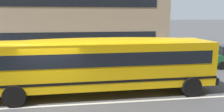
% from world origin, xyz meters
% --- Properties ---
extents(ground_plane, '(400.00, 400.00, 0.00)m').
position_xyz_m(ground_plane, '(0.00, 0.00, 0.00)').
color(ground_plane, '#4C4C4F').
extents(sidewalk_far, '(120.00, 3.00, 0.01)m').
position_xyz_m(sidewalk_far, '(0.00, 8.17, 0.01)').
color(sidewalk_far, gray).
rests_on(sidewalk_far, ground_plane).
extents(lane_centreline, '(110.00, 0.16, 0.01)m').
position_xyz_m(lane_centreline, '(0.00, 0.00, 0.00)').
color(lane_centreline, silver).
rests_on(lane_centreline, ground_plane).
extents(school_bus, '(12.42, 2.94, 2.77)m').
position_xyz_m(school_bus, '(2.24, 1.37, 1.65)').
color(school_bus, yellow).
rests_on(school_bus, ground_plane).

